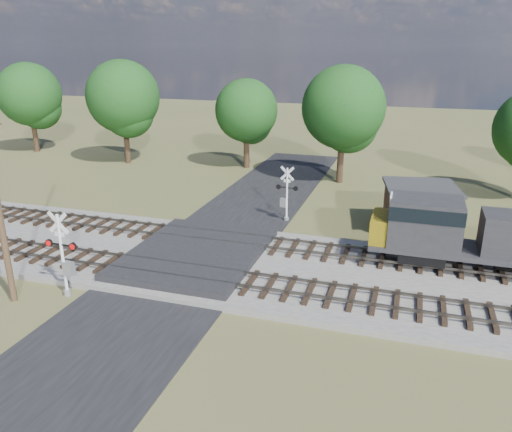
% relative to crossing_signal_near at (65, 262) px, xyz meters
% --- Properties ---
extents(ground, '(160.00, 160.00, 0.00)m').
position_rel_crossing_signal_near_xyz_m(ground, '(4.15, 5.19, -1.77)').
color(ground, '#4F532C').
rests_on(ground, ground).
extents(ballast_bed, '(140.00, 10.00, 0.30)m').
position_rel_crossing_signal_near_xyz_m(ballast_bed, '(14.15, 5.69, -1.62)').
color(ballast_bed, gray).
rests_on(ballast_bed, ground).
extents(road, '(7.00, 60.00, 0.08)m').
position_rel_crossing_signal_near_xyz_m(road, '(4.15, 5.19, -1.73)').
color(road, black).
rests_on(road, ground).
extents(crossing_panel, '(7.00, 9.00, 0.62)m').
position_rel_crossing_signal_near_xyz_m(crossing_panel, '(4.15, 5.69, -1.46)').
color(crossing_panel, '#262628').
rests_on(crossing_panel, ground).
extents(track_near, '(140.00, 2.60, 0.33)m').
position_rel_crossing_signal_near_xyz_m(track_near, '(7.27, 3.19, -1.36)').
color(track_near, black).
rests_on(track_near, ballast_bed).
extents(track_far, '(140.00, 2.60, 0.33)m').
position_rel_crossing_signal_near_xyz_m(track_far, '(7.27, 8.19, -1.36)').
color(track_far, black).
rests_on(track_far, ballast_bed).
extents(crossing_signal_near, '(1.72, 0.37, 4.27)m').
position_rel_crossing_signal_near_xyz_m(crossing_signal_near, '(0.00, 0.00, 0.00)').
color(crossing_signal_near, silver).
rests_on(crossing_signal_near, ground).
extents(crossing_signal_far, '(1.56, 0.35, 3.86)m').
position_rel_crossing_signal_near_xyz_m(crossing_signal_far, '(7.29, 13.61, -0.17)').
color(crossing_signal_far, silver).
rests_on(crossing_signal_far, ground).
extents(equipment_shed, '(5.12, 5.12, 3.03)m').
position_rel_crossing_signal_near_xyz_m(equipment_shed, '(15.95, 14.43, -0.24)').
color(equipment_shed, '#4B2C20').
rests_on(equipment_shed, ground).
extents(treeline, '(79.94, 10.61, 10.23)m').
position_rel_crossing_signal_near_xyz_m(treeline, '(7.99, 26.17, 4.35)').
color(treeline, black).
rests_on(treeline, ground).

